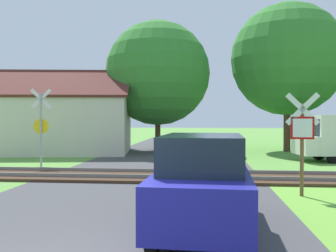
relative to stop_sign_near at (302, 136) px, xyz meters
The scene contains 8 objects.
road_asphalt 6.06m from the stop_sign_near, 139.74° to the right, with size 7.66×80.00×0.01m, color #424244.
rail_track 5.44m from the stop_sign_near, 148.70° to the left, with size 60.00×2.60×0.22m.
stop_sign_near is the anchor object (origin of this frame).
crossing_sign_far 10.72m from the stop_sign_near, 152.32° to the left, with size 0.86×0.25×3.35m.
house 16.24m from the stop_sign_near, 132.99° to the left, with size 8.79×7.19×5.05m.
tree_right 14.99m from the stop_sign_near, 79.50° to the left, with size 7.09×7.09×9.37m.
tree_center 14.93m from the stop_sign_near, 112.52° to the left, with size 6.61×6.61×8.27m.
parked_car 4.27m from the stop_sign_near, 128.41° to the right, with size 1.82×4.07×1.78m.
Camera 1 is at (1.88, -4.46, 2.08)m, focal length 40.00 mm.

